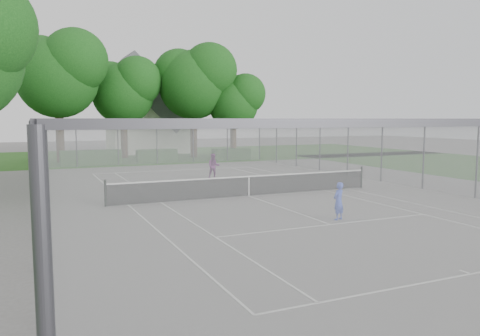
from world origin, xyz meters
name	(u,v)px	position (x,y,z in m)	size (l,w,h in m)	color
ground	(249,196)	(0.00, 0.00, 0.00)	(120.00, 120.00, 0.00)	slate
grass_far	(134,156)	(0.00, 26.00, 0.00)	(60.00, 20.00, 0.00)	#214F16
court_markings	(249,196)	(0.00, 0.00, 0.01)	(11.03, 23.83, 0.01)	silver
tennis_net	(249,185)	(0.00, 0.00, 0.51)	(12.87, 0.10, 1.10)	black
perimeter_fence	(249,157)	(0.00, 0.00, 1.81)	(18.08, 34.08, 3.52)	#38383D
tree_far_left	(59,71)	(-6.75, 21.62, 7.37)	(7.46, 6.81, 10.72)	#311F12
tree_far_midleft	(124,89)	(-1.25, 23.59, 6.23)	(6.31, 5.76, 9.07)	#311F12
tree_far_midright	(194,79)	(4.87, 22.11, 7.15)	(7.24, 6.61, 10.41)	#311F12
tree_far_right	(234,100)	(8.36, 21.01, 5.28)	(5.35, 4.89, 7.69)	#311F12
hedge_left	(91,157)	(-4.85, 18.42, 0.56)	(4.48, 1.34, 1.12)	#1F4C18
hedge_mid	(157,156)	(0.39, 18.65, 0.52)	(3.28, 0.94, 1.03)	#1F4C18
hedge_right	(231,154)	(6.74, 17.94, 0.49)	(3.25, 1.19, 0.97)	#1F4C18
house	(149,114)	(2.36, 29.53, 4.05)	(8.08, 6.26, 10.06)	white
girl_player	(339,201)	(0.71, -5.86, 0.66)	(0.48, 0.32, 1.33)	blue
woman_player	(214,166)	(0.77, 6.52, 0.74)	(0.72, 0.56, 1.49)	#622060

